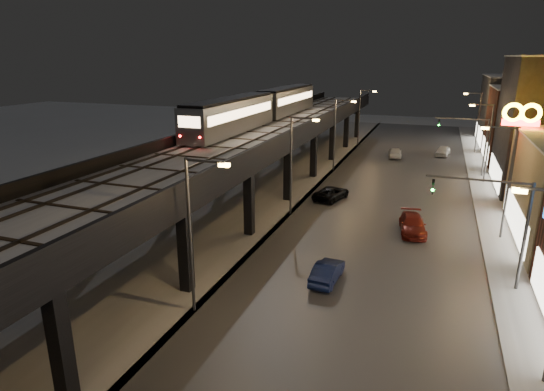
% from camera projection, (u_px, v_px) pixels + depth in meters
% --- Properties ---
extents(road_surface, '(17.00, 120.00, 0.06)m').
position_uv_depth(road_surface, '(385.00, 210.00, 43.18)').
color(road_surface, '#46474D').
rests_on(road_surface, ground).
extents(sidewalk_right, '(4.00, 120.00, 0.14)m').
position_uv_depth(sidewalk_right, '(501.00, 222.00, 39.89)').
color(sidewalk_right, '#9FA1A8').
rests_on(sidewalk_right, ground).
extents(under_viaduct_pavement, '(11.00, 120.00, 0.06)m').
position_uv_depth(under_viaduct_pavement, '(254.00, 196.00, 47.61)').
color(under_viaduct_pavement, '#9FA1A8').
rests_on(under_viaduct_pavement, ground).
extents(elevated_viaduct, '(9.00, 100.00, 6.30)m').
position_uv_depth(elevated_viaduct, '(241.00, 149.00, 43.15)').
color(elevated_viaduct, black).
rests_on(elevated_viaduct, ground).
extents(viaduct_trackbed, '(8.40, 100.00, 0.32)m').
position_uv_depth(viaduct_trackbed, '(241.00, 141.00, 43.04)').
color(viaduct_trackbed, '#B2B7C1').
rests_on(viaduct_trackbed, elevated_viaduct).
extents(viaduct_parapet_streetside, '(0.30, 100.00, 1.10)m').
position_uv_depth(viaduct_parapet_streetside, '(285.00, 138.00, 41.50)').
color(viaduct_parapet_streetside, black).
rests_on(viaduct_parapet_streetside, elevated_viaduct).
extents(viaduct_parapet_far, '(0.30, 100.00, 1.10)m').
position_uv_depth(viaduct_parapet_far, '(200.00, 133.00, 44.35)').
color(viaduct_parapet_far, black).
rests_on(viaduct_parapet_far, elevated_viaduct).
extents(building_e, '(12.20, 12.20, 10.16)m').
position_uv_depth(building_e, '(538.00, 127.00, 60.54)').
color(building_e, '#4E1F16').
rests_on(building_e, ground).
extents(building_f, '(12.20, 16.20, 11.16)m').
position_uv_depth(building_f, '(523.00, 112.00, 72.97)').
color(building_f, '#2E2D2F').
rests_on(building_f, ground).
extents(streetlight_left_1, '(2.57, 0.28, 9.00)m').
position_uv_depth(streetlight_left_1, '(194.00, 226.00, 24.50)').
color(streetlight_left_1, '#38383A').
rests_on(streetlight_left_1, ground).
extents(streetlight_left_2, '(2.57, 0.28, 9.00)m').
position_uv_depth(streetlight_left_2, '(294.00, 159.00, 40.67)').
color(streetlight_left_2, '#38383A').
rests_on(streetlight_left_2, ground).
extents(streetlight_right_2, '(2.56, 0.28, 9.00)m').
position_uv_depth(streetlight_right_2, '(506.00, 175.00, 35.04)').
color(streetlight_right_2, '#38383A').
rests_on(streetlight_right_2, ground).
extents(streetlight_left_3, '(2.57, 0.28, 9.00)m').
position_uv_depth(streetlight_left_3, '(337.00, 130.00, 56.84)').
color(streetlight_left_3, '#38383A').
rests_on(streetlight_left_3, ground).
extents(streetlight_right_3, '(2.56, 0.28, 9.00)m').
position_uv_depth(streetlight_right_3, '(487.00, 138.00, 51.21)').
color(streetlight_right_3, '#38383A').
rests_on(streetlight_right_3, ground).
extents(streetlight_left_4, '(2.57, 0.28, 9.00)m').
position_uv_depth(streetlight_left_4, '(361.00, 114.00, 73.00)').
color(streetlight_left_4, '#38383A').
rests_on(streetlight_left_4, ground).
extents(streetlight_right_4, '(2.56, 0.28, 9.00)m').
position_uv_depth(streetlight_right_4, '(477.00, 118.00, 67.37)').
color(streetlight_right_4, '#38383A').
rests_on(streetlight_right_4, ground).
extents(traffic_light_rig_a, '(6.10, 0.34, 7.00)m').
position_uv_depth(traffic_light_rig_a, '(506.00, 221.00, 27.46)').
color(traffic_light_rig_a, '#38383A').
rests_on(traffic_light_rig_a, ground).
extents(traffic_light_rig_b, '(6.10, 0.34, 7.00)m').
position_uv_depth(traffic_light_rig_b, '(476.00, 140.00, 54.41)').
color(traffic_light_rig_b, '#38383A').
rests_on(traffic_light_rig_b, ground).
extents(subway_train, '(2.87, 35.18, 3.42)m').
position_uv_depth(subway_train, '(263.00, 106.00, 54.40)').
color(subway_train, gray).
rests_on(subway_train, viaduct_trackbed).
extents(car_near_white, '(1.57, 4.07, 1.32)m').
position_uv_depth(car_near_white, '(327.00, 272.00, 29.33)').
color(car_near_white, '#0D1844').
rests_on(car_near_white, ground).
extents(car_mid_silver, '(3.37, 5.16, 1.32)m').
position_uv_depth(car_mid_silver, '(331.00, 193.00, 46.27)').
color(car_mid_silver, black).
rests_on(car_mid_silver, ground).
extents(car_mid_dark, '(2.31, 4.74, 1.33)m').
position_uv_depth(car_mid_dark, '(395.00, 153.00, 65.80)').
color(car_mid_dark, white).
rests_on(car_mid_dark, ground).
extents(car_onc_white, '(2.67, 5.09, 1.41)m').
position_uv_depth(car_onc_white, '(413.00, 225.00, 37.42)').
color(car_onc_white, maroon).
rests_on(car_onc_white, ground).
extents(car_onc_red, '(2.29, 4.39, 1.43)m').
position_uv_depth(car_onc_red, '(443.00, 151.00, 66.73)').
color(car_onc_red, silver).
rests_on(car_onc_red, ground).
extents(sign_mcdonalds, '(3.04, 0.37, 10.28)m').
position_uv_depth(sign_mcdonalds, '(520.00, 125.00, 38.73)').
color(sign_mcdonalds, '#38383A').
rests_on(sign_mcdonalds, ground).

